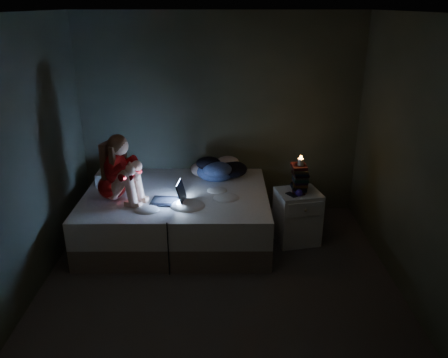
{
  "coord_description": "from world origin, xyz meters",
  "views": [
    {
      "loc": [
        0.04,
        -3.7,
        2.67
      ],
      "look_at": [
        0.05,
        1.0,
        0.8
      ],
      "focal_mm": 35.49,
      "sensor_mm": 36.0,
      "label": 1
    }
  ],
  "objects_px": {
    "nightstand": "(297,216)",
    "candle": "(301,163)",
    "laptop": "(167,192)",
    "woman": "(110,168)",
    "phone": "(290,194)",
    "bed": "(177,215)"
  },
  "relations": [
    {
      "from": "nightstand",
      "to": "candle",
      "type": "distance_m",
      "value": 0.67
    },
    {
      "from": "laptop",
      "to": "nightstand",
      "type": "bearing_deg",
      "value": 13.46
    },
    {
      "from": "laptop",
      "to": "candle",
      "type": "distance_m",
      "value": 1.54
    },
    {
      "from": "laptop",
      "to": "candle",
      "type": "xyz_separation_m",
      "value": [
        1.5,
        0.2,
        0.27
      ]
    },
    {
      "from": "woman",
      "to": "phone",
      "type": "xyz_separation_m",
      "value": [
        2.01,
        0.05,
        -0.34
      ]
    },
    {
      "from": "bed",
      "to": "woman",
      "type": "distance_m",
      "value": 1.0
    },
    {
      "from": "bed",
      "to": "laptop",
      "type": "height_order",
      "value": "laptop"
    },
    {
      "from": "phone",
      "to": "nightstand",
      "type": "bearing_deg",
      "value": 11.99
    },
    {
      "from": "woman",
      "to": "candle",
      "type": "distance_m",
      "value": 2.13
    },
    {
      "from": "woman",
      "to": "candle",
      "type": "relative_size",
      "value": 9.82
    },
    {
      "from": "woman",
      "to": "nightstand",
      "type": "distance_m",
      "value": 2.23
    },
    {
      "from": "laptop",
      "to": "candle",
      "type": "height_order",
      "value": "candle"
    },
    {
      "from": "phone",
      "to": "candle",
      "type": "bearing_deg",
      "value": 14.77
    },
    {
      "from": "bed",
      "to": "phone",
      "type": "distance_m",
      "value": 1.37
    },
    {
      "from": "phone",
      "to": "bed",
      "type": "bearing_deg",
      "value": 152.71
    },
    {
      "from": "woman",
      "to": "phone",
      "type": "height_order",
      "value": "woman"
    },
    {
      "from": "nightstand",
      "to": "phone",
      "type": "distance_m",
      "value": 0.35
    },
    {
      "from": "woman",
      "to": "laptop",
      "type": "distance_m",
      "value": 0.68
    },
    {
      "from": "candle",
      "to": "phone",
      "type": "relative_size",
      "value": 0.57
    },
    {
      "from": "nightstand",
      "to": "candle",
      "type": "relative_size",
      "value": 7.97
    },
    {
      "from": "candle",
      "to": "woman",
      "type": "bearing_deg",
      "value": -176.58
    },
    {
      "from": "bed",
      "to": "woman",
      "type": "bearing_deg",
      "value": -162.81
    }
  ]
}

